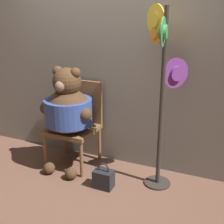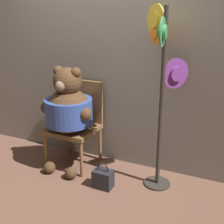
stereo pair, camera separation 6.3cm
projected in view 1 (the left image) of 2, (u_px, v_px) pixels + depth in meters
ground_plane at (84, 180)px, 3.44m from camera, size 14.00×14.00×0.00m
wall_back at (107, 54)px, 3.55m from camera, size 8.00×0.10×2.60m
chair at (76, 120)px, 3.69m from camera, size 0.54×0.51×0.99m
teddy_bear at (68, 109)px, 3.47m from camera, size 0.64×0.57×1.20m
hat_display_rack at (163, 79)px, 3.02m from camera, size 0.44×0.52×1.84m
handbag_on_ground at (104, 179)px, 3.27m from camera, size 0.20×0.14×0.29m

